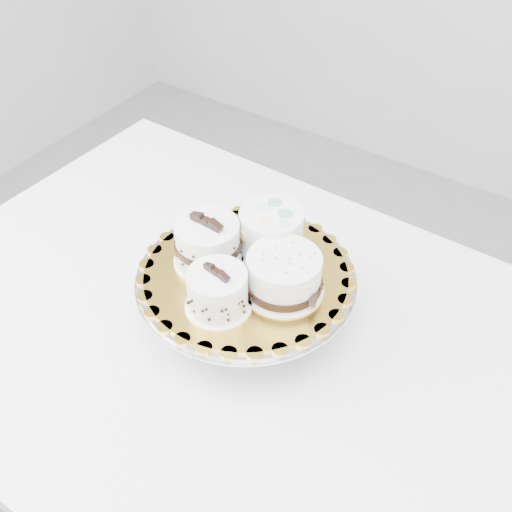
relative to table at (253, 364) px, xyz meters
The scene contains 7 objects.
table is the anchor object (origin of this frame).
cake_stand 0.15m from the table, 135.71° to the left, with size 0.36×0.36×0.10m.
cake_board 0.18m from the table, 135.71° to the left, with size 0.33×0.33×0.00m, color gold.
cake_swirl 0.21m from the table, 121.52° to the right, with size 0.11×0.11×0.08m.
cake_banded 0.23m from the table, 165.85° to the left, with size 0.12×0.12×0.09m.
cake_dots 0.24m from the table, 108.03° to the left, with size 0.13×0.13×0.08m.
cake_ribbon 0.21m from the table, 46.79° to the left, with size 0.14×0.14×0.07m.
Camera 1 is at (0.40, -0.56, 1.57)m, focal length 45.00 mm.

